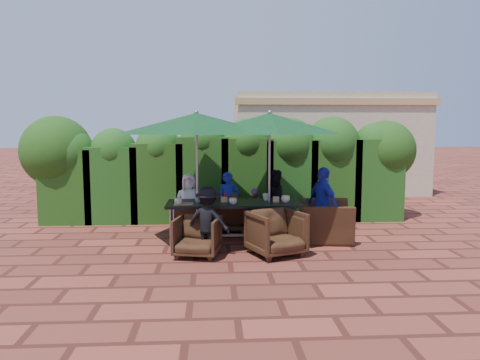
{
  "coord_description": "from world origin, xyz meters",
  "views": [
    {
      "loc": [
        -0.27,
        -8.4,
        2.16
      ],
      "look_at": [
        0.25,
        0.4,
        1.15
      ],
      "focal_mm": 35.0,
      "sensor_mm": 36.0,
      "label": 1
    }
  ],
  "objects": [
    {
      "name": "cup_e",
      "position": [
        1.09,
        0.15,
        0.82
      ],
      "size": [
        0.17,
        0.17,
        0.13
      ],
      "primitive_type": "imported",
      "color": "beige",
      "rests_on": "dining_table"
    },
    {
      "name": "ground",
      "position": [
        0.0,
        0.0,
        0.0
      ],
      "size": [
        80.0,
        80.0,
        0.0
      ],
      "primitive_type": "plane",
      "color": "brown",
      "rests_on": "ground"
    },
    {
      "name": "serving_tray",
      "position": [
        -0.8,
        0.04,
        0.76
      ],
      "size": [
        0.35,
        0.25,
        0.02
      ],
      "primitive_type": "cube",
      "color": "#A37F4E",
      "rests_on": "dining_table"
    },
    {
      "name": "cup_c",
      "position": [
        0.09,
        -0.0,
        0.81
      ],
      "size": [
        0.15,
        0.15,
        0.12
      ],
      "primitive_type": "imported",
      "color": "beige",
      "rests_on": "dining_table"
    },
    {
      "name": "child_right",
      "position": [
        0.61,
        1.28,
        0.44
      ],
      "size": [
        0.39,
        0.36,
        0.87
      ],
      "primitive_type": "imported",
      "rotation": [
        0.0,
        0.0,
        -0.43
      ],
      "color": "#9D4AA2",
      "rests_on": "ground"
    },
    {
      "name": "number_block_right",
      "position": [
        0.91,
        0.22,
        0.8
      ],
      "size": [
        0.12,
        0.06,
        0.1
      ],
      "primitive_type": "cube",
      "color": "tan",
      "rests_on": "dining_table"
    },
    {
      "name": "umbrella_right",
      "position": [
        0.79,
        0.26,
        2.21
      ],
      "size": [
        2.67,
        2.67,
        2.46
      ],
      "color": "gray",
      "rests_on": "ground"
    },
    {
      "name": "cup_b",
      "position": [
        -0.55,
        0.34,
        0.82
      ],
      "size": [
        0.15,
        0.15,
        0.14
      ],
      "primitive_type": "imported",
      "color": "beige",
      "rests_on": "dining_table"
    },
    {
      "name": "umbrella_left",
      "position": [
        -0.56,
        0.23,
        2.21
      ],
      "size": [
        2.9,
        2.9,
        2.46
      ],
      "color": "gray",
      "rests_on": "ground"
    },
    {
      "name": "chair_far_right",
      "position": [
        0.88,
        1.17,
        0.35
      ],
      "size": [
        0.73,
        0.69,
        0.69
      ],
      "primitive_type": "imported",
      "rotation": [
        0.0,
        0.0,
        3.05
      ],
      "color": "black",
      "rests_on": "ground"
    },
    {
      "name": "cup_a",
      "position": [
        -0.9,
        0.06,
        0.81
      ],
      "size": [
        0.15,
        0.15,
        0.12
      ],
      "primitive_type": "imported",
      "color": "beige",
      "rests_on": "dining_table"
    },
    {
      "name": "hedge_wall",
      "position": [
        -0.1,
        2.32,
        1.31
      ],
      "size": [
        9.1,
        1.6,
        2.4
      ],
      "color": "#14330E",
      "rests_on": "ground"
    },
    {
      "name": "pedestrian_c",
      "position": [
        3.36,
        4.43,
        0.94
      ],
      "size": [
        1.17,
        1.29,
        1.88
      ],
      "primitive_type": "imported",
      "rotation": [
        0.0,
        0.0,
        2.22
      ],
      "color": "gray",
      "rests_on": "ground"
    },
    {
      "name": "sauce_bottle",
      "position": [
        0.12,
        0.29,
        0.83
      ],
      "size": [
        0.04,
        0.04,
        0.17
      ],
      "primitive_type": "cylinder",
      "color": "#4C230C",
      "rests_on": "dining_table"
    },
    {
      "name": "chair_near_right",
      "position": [
        0.79,
        -0.75,
        0.42
      ],
      "size": [
        1.04,
        1.01,
        0.83
      ],
      "primitive_type": "imported",
      "rotation": [
        0.0,
        0.0,
        0.4
      ],
      "color": "black",
      "rests_on": "ground"
    },
    {
      "name": "ketchup_bottle",
      "position": [
        -0.04,
        0.25,
        0.83
      ],
      "size": [
        0.04,
        0.04,
        0.17
      ],
      "primitive_type": "cylinder",
      "color": "#B20C0A",
      "rests_on": "dining_table"
    },
    {
      "name": "adult_far_right",
      "position": [
        1.07,
        1.1,
        0.63
      ],
      "size": [
        0.65,
        0.44,
        1.27
      ],
      "primitive_type": "imported",
      "rotation": [
        0.0,
        0.0,
        0.11
      ],
      "color": "black",
      "rests_on": "ground"
    },
    {
      "name": "chair_near_left",
      "position": [
        -0.53,
        -0.74,
        0.37
      ],
      "size": [
        0.84,
        0.8,
        0.74
      ],
      "primitive_type": "imported",
      "rotation": [
        0.0,
        0.0,
        -0.2
      ],
      "color": "black",
      "rests_on": "ground"
    },
    {
      "name": "pedestrian_b",
      "position": [
        2.4,
        4.37,
        0.93
      ],
      "size": [
        1.04,
        0.91,
        1.85
      ],
      "primitive_type": "imported",
      "rotation": [
        0.0,
        0.0,
        3.66
      ],
      "color": "#C04355",
      "rests_on": "ground"
    },
    {
      "name": "chair_far_left",
      "position": [
        -0.72,
        1.1,
        0.35
      ],
      "size": [
        0.82,
        0.79,
        0.7
      ],
      "primitive_type": "imported",
      "rotation": [
        0.0,
        0.0,
        2.88
      ],
      "color": "black",
      "rests_on": "ground"
    },
    {
      "name": "adult_far_mid",
      "position": [
        0.05,
        1.15,
        0.61
      ],
      "size": [
        0.46,
        0.39,
        1.22
      ],
      "primitive_type": "imported",
      "rotation": [
        0.0,
        0.0,
        0.06
      ],
      "color": "#1F2BAB",
      "rests_on": "ground"
    },
    {
      "name": "adult_end_right",
      "position": [
        1.8,
        0.16,
        0.7
      ],
      "size": [
        0.71,
        0.92,
        1.41
      ],
      "primitive_type": "imported",
      "rotation": [
        0.0,
        0.0,
        1.99
      ],
      "color": "#1F2BAB",
      "rests_on": "ground"
    },
    {
      "name": "adult_far_left",
      "position": [
        -0.77,
        1.11,
        0.6
      ],
      "size": [
        0.63,
        0.41,
        1.2
      ],
      "primitive_type": "imported",
      "rotation": [
        0.0,
        0.0,
        0.11
      ],
      "color": "white",
      "rests_on": "ground"
    },
    {
      "name": "number_block_left",
      "position": [
        -0.06,
        0.25,
        0.8
      ],
      "size": [
        0.12,
        0.06,
        0.1
      ],
      "primitive_type": "cube",
      "color": "tan",
      "rests_on": "dining_table"
    },
    {
      "name": "building",
      "position": [
        3.5,
        6.99,
        1.61
      ],
      "size": [
        6.2,
        3.08,
        3.2
      ],
      "color": "beige",
      "rests_on": "ground"
    },
    {
      "name": "chair_far_mid",
      "position": [
        0.15,
        1.09,
        0.43
      ],
      "size": [
        1.07,
        1.04,
        0.86
      ],
      "primitive_type": "imported",
      "rotation": [
        0.0,
        0.0,
        2.76
      ],
      "color": "black",
      "rests_on": "ground"
    },
    {
      "name": "pedestrian_a",
      "position": [
        1.87,
        4.27,
        0.79
      ],
      "size": [
        1.49,
        0.57,
        1.58
      ],
      "primitive_type": "imported",
      "rotation": [
        0.0,
        0.0,
        3.17
      ],
      "color": "green",
      "rests_on": "ground"
    },
    {
      "name": "dining_table",
      "position": [
        0.12,
        0.24,
        0.68
      ],
      "size": [
        2.5,
        0.9,
        0.75
      ],
      "color": "black",
      "rests_on": "ground"
    },
    {
      "name": "child_left",
      "position": [
        -0.31,
        1.32,
        0.37
      ],
      "size": [
        0.33,
        0.3,
        0.74
      ],
      "primitive_type": "imported",
      "rotation": [
        0.0,
        0.0,
        -0.4
      ],
      "color": "#C04355",
      "rests_on": "ground"
    },
    {
      "name": "adult_near_left",
      "position": [
        -0.36,
        -0.65,
        0.58
      ],
      "size": [
        0.82,
        0.58,
        1.16
      ],
      "primitive_type": "imported",
      "rotation": [
        0.0,
        0.0,
        2.79
      ],
      "color": "black",
      "rests_on": "ground"
    },
    {
      "name": "chair_end_right",
      "position": [
        1.87,
        0.27,
        0.49
      ],
      "size": [
        0.89,
        1.22,
        0.98
      ],
      "primitive_type": "imported",
      "rotation": [
        0.0,
        0.0,
        1.43
      ],
      "color": "black",
      "rests_on": "ground"
    },
    {
      "name": "cup_d",
      "position": [
        0.75,
        0.42,
        0.82
      ],
      "size": [
        0.14,
        0.14,
        0.13
      ],
      "primitive_type": "imported",
      "color": "beige",
      "rests_on": "dining_table"
    }
  ]
}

